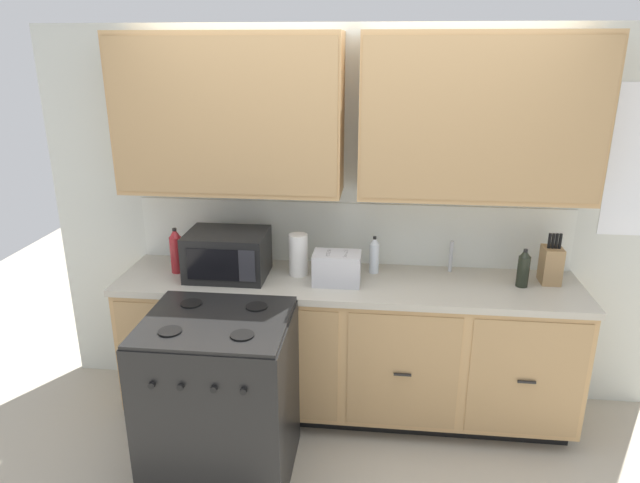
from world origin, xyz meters
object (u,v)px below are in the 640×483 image
at_px(stove_range, 221,398).
at_px(paper_towel_roll, 298,255).
at_px(toaster, 337,268).
at_px(bottle_red, 176,251).
at_px(bottle_clear, 374,255).
at_px(bottle_dark, 523,268).
at_px(microwave, 227,254).
at_px(knife_block, 551,264).

relative_size(stove_range, paper_towel_roll, 3.65).
distance_m(toaster, bottle_red, 1.01).
xyz_separation_m(bottle_clear, bottle_dark, (0.87, -0.12, -0.00)).
bearing_deg(paper_towel_roll, microwave, -170.93).
distance_m(toaster, knife_block, 1.27).
height_order(stove_range, bottle_red, bottle_red).
height_order(stove_range, bottle_clear, bottle_clear).
bearing_deg(toaster, stove_range, -135.06).
bearing_deg(bottle_dark, knife_block, 23.76).
distance_m(bottle_red, bottle_dark, 2.09).
relative_size(bottle_clear, bottle_red, 0.82).
distance_m(toaster, paper_towel_roll, 0.27).
height_order(microwave, toaster, microwave).
height_order(toaster, knife_block, knife_block).
height_order(stove_range, microwave, microwave).
bearing_deg(knife_block, toaster, -173.15).
bearing_deg(knife_block, stove_range, -158.43).
relative_size(stove_range, knife_block, 3.06).
relative_size(stove_range, bottle_clear, 4.03).
bearing_deg(bottle_dark, microwave, -179.00).
relative_size(paper_towel_roll, bottle_clear, 1.10).
xyz_separation_m(bottle_red, bottle_dark, (2.09, 0.01, -0.03)).
relative_size(paper_towel_roll, bottle_red, 0.91).
xyz_separation_m(toaster, bottle_dark, (1.09, 0.07, 0.02)).
distance_m(microwave, paper_towel_roll, 0.43).
xyz_separation_m(microwave, knife_block, (1.93, 0.11, -0.02)).
height_order(toaster, bottle_dark, bottle_dark).
xyz_separation_m(knife_block, bottle_clear, (-1.04, 0.05, -0.00)).
bearing_deg(microwave, toaster, -3.74).
xyz_separation_m(stove_range, paper_towel_roll, (0.33, 0.69, 0.58)).
bearing_deg(stove_range, knife_block, 21.57).
bearing_deg(bottle_red, bottle_dark, 0.15).
height_order(bottle_clear, bottle_dark, bottle_clear).
xyz_separation_m(microwave, bottle_clear, (0.89, 0.15, -0.02)).
bearing_deg(paper_towel_roll, bottle_clear, 10.44).
xyz_separation_m(toaster, bottle_red, (-1.00, 0.07, 0.04)).
distance_m(paper_towel_roll, bottle_clear, 0.47).
bearing_deg(toaster, bottle_red, 176.06).
bearing_deg(bottle_clear, knife_block, -2.49).
bearing_deg(bottle_dark, paper_towel_roll, 178.40).
distance_m(microwave, knife_block, 1.94).
distance_m(bottle_clear, bottle_red, 1.23).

